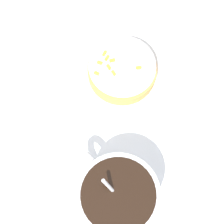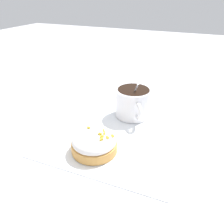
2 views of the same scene
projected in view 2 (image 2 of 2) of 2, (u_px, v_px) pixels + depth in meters
The scene contains 4 objects.
ground_plane at pixel (116, 131), 0.53m from camera, with size 3.00×3.00×0.00m, color #B2B2B7.
paper_napkin at pixel (116, 131), 0.53m from camera, with size 0.33×0.31×0.00m.
coffee_cup at pixel (133, 101), 0.58m from camera, with size 0.11×0.09×0.10m.
frosted_pastry at pixel (94, 142), 0.45m from camera, with size 0.10×0.10×0.05m.
Camera 2 is at (0.41, 0.16, 0.30)m, focal length 35.00 mm.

